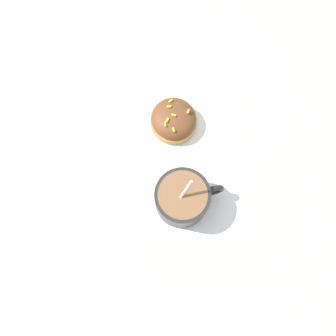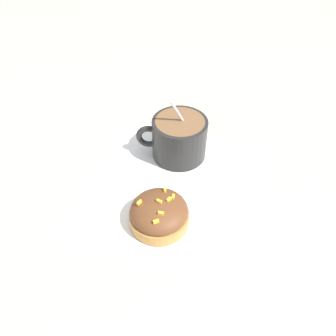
# 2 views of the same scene
# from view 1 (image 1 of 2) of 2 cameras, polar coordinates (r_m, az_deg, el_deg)

# --- Properties ---
(ground_plane) EXTENTS (3.00, 3.00, 0.00)m
(ground_plane) POSITION_cam_1_polar(r_m,az_deg,el_deg) (0.65, 0.78, 0.87)
(ground_plane) COLOR #C6B793
(paper_napkin) EXTENTS (0.27, 0.26, 0.00)m
(paper_napkin) POSITION_cam_1_polar(r_m,az_deg,el_deg) (0.65, 0.78, 0.91)
(paper_napkin) COLOR white
(paper_napkin) RESTS_ON ground_plane
(coffee_cup) EXTENTS (0.08, 0.11, 0.10)m
(coffee_cup) POSITION_cam_1_polar(r_m,az_deg,el_deg) (0.60, 2.18, -4.38)
(coffee_cup) COLOR black
(coffee_cup) RESTS_ON paper_napkin
(frosted_pastry) EXTENTS (0.08, 0.08, 0.04)m
(frosted_pastry) POSITION_cam_1_polar(r_m,az_deg,el_deg) (0.66, 1.18, 7.02)
(frosted_pastry) COLOR #C18442
(frosted_pastry) RESTS_ON paper_napkin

